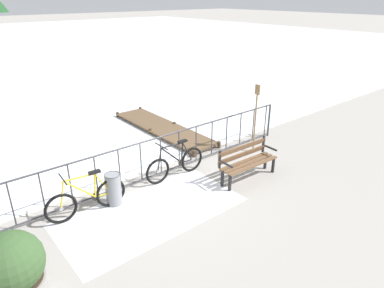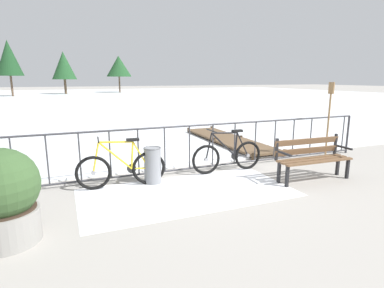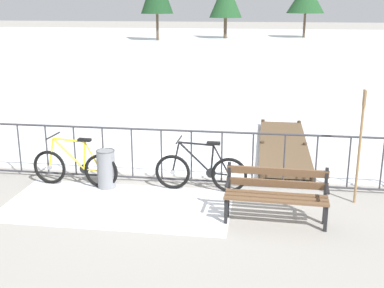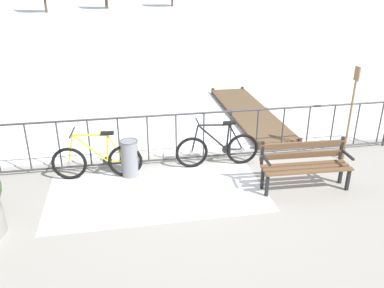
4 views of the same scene
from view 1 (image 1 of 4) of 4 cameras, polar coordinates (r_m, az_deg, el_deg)
The scene contains 10 objects.
ground_plane at distance 8.74m, azimuth -6.61°, elevation -5.69°, with size 160.00×160.00×0.00m, color #9E9991.
snow_patch at distance 7.51m, azimuth -6.72°, elevation -11.05°, with size 3.88×1.94×0.01m, color white.
railing_fence at distance 8.48m, azimuth -6.78°, elevation -2.39°, with size 9.06×0.06×1.07m.
bicycle_near_railing at distance 7.52m, azimuth -17.00°, elevation -8.64°, with size 1.71×0.52×0.97m.
bicycle_second at distance 8.60m, azimuth -2.75°, elevation -3.30°, with size 1.71×0.52×0.97m.
park_bench at distance 8.61m, azimuth 9.01°, elevation -2.49°, with size 1.62×0.54×0.89m.
planter_with_shrub at distance 5.82m, azimuth -27.42°, elevation -18.15°, with size 0.91×0.91×1.23m.
trash_bin at distance 7.72m, azimuth -12.85°, elevation -7.24°, with size 0.35×0.35×0.73m.
oar_upright at distance 9.93m, azimuth 10.48°, elevation 4.89°, with size 0.04×0.16×1.98m.
wooden_dock at distance 11.66m, azimuth -4.87°, elevation 2.73°, with size 1.10×4.56×0.20m.
Camera 1 is at (-4.05, -6.48, 4.24)m, focal length 32.26 mm.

